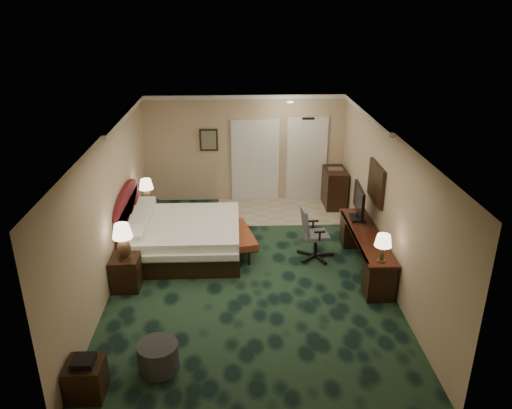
{
  "coord_description": "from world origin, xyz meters",
  "views": [
    {
      "loc": [
        -0.24,
        -8.31,
        4.85
      ],
      "look_at": [
        0.14,
        0.6,
        1.14
      ],
      "focal_mm": 35.0,
      "sensor_mm": 36.0,
      "label": 1
    }
  ],
  "objects_px": {
    "desk_chair": "(316,233)",
    "minibar": "(334,188)",
    "nightstand_far": "(148,216)",
    "lamp_far": "(147,192)",
    "lamp_near": "(123,242)",
    "bed_bench": "(240,241)",
    "tv": "(359,203)",
    "side_table": "(86,379)",
    "ottoman": "(158,357)",
    "desk": "(365,251)",
    "bed": "(185,238)",
    "nightstand_near": "(126,272)"
  },
  "relations": [
    {
      "from": "bed_bench",
      "to": "tv",
      "type": "distance_m",
      "value": 2.53
    },
    {
      "from": "desk_chair",
      "to": "minibar",
      "type": "xyz_separation_m",
      "value": [
        0.87,
        2.67,
        -0.06
      ]
    },
    {
      "from": "lamp_far",
      "to": "minibar",
      "type": "relative_size",
      "value": 0.62
    },
    {
      "from": "nightstand_near",
      "to": "bed_bench",
      "type": "xyz_separation_m",
      "value": [
        2.05,
        1.29,
        -0.08
      ]
    },
    {
      "from": "nightstand_near",
      "to": "desk",
      "type": "xyz_separation_m",
      "value": [
        4.45,
        0.51,
        0.05
      ]
    },
    {
      "from": "nightstand_near",
      "to": "tv",
      "type": "height_order",
      "value": "tv"
    },
    {
      "from": "nightstand_far",
      "to": "desk",
      "type": "xyz_separation_m",
      "value": [
        4.46,
        -2.04,
        0.07
      ]
    },
    {
      "from": "bed_bench",
      "to": "tv",
      "type": "bearing_deg",
      "value": -14.93
    },
    {
      "from": "desk",
      "to": "minibar",
      "type": "relative_size",
      "value": 2.63
    },
    {
      "from": "nightstand_near",
      "to": "lamp_near",
      "type": "relative_size",
      "value": 0.93
    },
    {
      "from": "nightstand_near",
      "to": "lamp_far",
      "type": "relative_size",
      "value": 1.04
    },
    {
      "from": "lamp_far",
      "to": "side_table",
      "type": "bearing_deg",
      "value": -90.11
    },
    {
      "from": "side_table",
      "to": "nightstand_near",
      "type": "bearing_deg",
      "value": 89.99
    },
    {
      "from": "bed_bench",
      "to": "ottoman",
      "type": "distance_m",
      "value": 3.68
    },
    {
      "from": "nightstand_far",
      "to": "ottoman",
      "type": "height_order",
      "value": "nightstand_far"
    },
    {
      "from": "lamp_far",
      "to": "lamp_near",
      "type": "bearing_deg",
      "value": -89.71
    },
    {
      "from": "nightstand_near",
      "to": "side_table",
      "type": "distance_m",
      "value": 2.66
    },
    {
      "from": "lamp_near",
      "to": "bed_bench",
      "type": "bearing_deg",
      "value": 33.59
    },
    {
      "from": "side_table",
      "to": "lamp_far",
      "type": "bearing_deg",
      "value": 89.89
    },
    {
      "from": "bed_bench",
      "to": "desk_chair",
      "type": "xyz_separation_m",
      "value": [
        1.52,
        -0.32,
        0.31
      ]
    },
    {
      "from": "tv",
      "to": "minibar",
      "type": "distance_m",
      "value": 2.51
    },
    {
      "from": "tv",
      "to": "side_table",
      "type": "bearing_deg",
      "value": -135.49
    },
    {
      "from": "lamp_near",
      "to": "bed_bench",
      "type": "height_order",
      "value": "lamp_near"
    },
    {
      "from": "lamp_near",
      "to": "side_table",
      "type": "relative_size",
      "value": 1.3
    },
    {
      "from": "desk_chair",
      "to": "desk",
      "type": "bearing_deg",
      "value": -33.86
    },
    {
      "from": "nightstand_near",
      "to": "side_table",
      "type": "height_order",
      "value": "nightstand_near"
    },
    {
      "from": "desk",
      "to": "desk_chair",
      "type": "relative_size",
      "value": 2.32
    },
    {
      "from": "nightstand_far",
      "to": "desk_chair",
      "type": "bearing_deg",
      "value": -23.72
    },
    {
      "from": "nightstand_far",
      "to": "side_table",
      "type": "bearing_deg",
      "value": -89.87
    },
    {
      "from": "lamp_far",
      "to": "bed_bench",
      "type": "xyz_separation_m",
      "value": [
        2.04,
        -1.22,
        -0.65
      ]
    },
    {
      "from": "lamp_far",
      "to": "side_table",
      "type": "distance_m",
      "value": 5.21
    },
    {
      "from": "bed",
      "to": "desk_chair",
      "type": "height_order",
      "value": "desk_chair"
    },
    {
      "from": "ottoman",
      "to": "side_table",
      "type": "height_order",
      "value": "side_table"
    },
    {
      "from": "nightstand_far",
      "to": "bed_bench",
      "type": "distance_m",
      "value": 2.41
    },
    {
      "from": "nightstand_far",
      "to": "minibar",
      "type": "relative_size",
      "value": 0.61
    },
    {
      "from": "desk_chair",
      "to": "minibar",
      "type": "relative_size",
      "value": 1.13
    },
    {
      "from": "desk",
      "to": "desk_chair",
      "type": "height_order",
      "value": "desk_chair"
    },
    {
      "from": "bed_bench",
      "to": "minibar",
      "type": "relative_size",
      "value": 1.39
    },
    {
      "from": "bed",
      "to": "ottoman",
      "type": "height_order",
      "value": "bed"
    },
    {
      "from": "lamp_near",
      "to": "desk",
      "type": "distance_m",
      "value": 4.5
    },
    {
      "from": "side_table",
      "to": "desk_chair",
      "type": "xyz_separation_m",
      "value": [
        3.57,
        3.63,
        0.28
      ]
    },
    {
      "from": "nightstand_far",
      "to": "minibar",
      "type": "xyz_separation_m",
      "value": [
        4.45,
        1.1,
        0.19
      ]
    },
    {
      "from": "side_table",
      "to": "desk_chair",
      "type": "bearing_deg",
      "value": 45.51
    },
    {
      "from": "nightstand_near",
      "to": "bed_bench",
      "type": "distance_m",
      "value": 2.42
    },
    {
      "from": "bed_bench",
      "to": "tv",
      "type": "relative_size",
      "value": 1.48
    },
    {
      "from": "nightstand_far",
      "to": "minibar",
      "type": "height_order",
      "value": "minibar"
    },
    {
      "from": "bed",
      "to": "minibar",
      "type": "distance_m",
      "value": 4.24
    },
    {
      "from": "bed",
      "to": "desk",
      "type": "bearing_deg",
      "value": -11.79
    },
    {
      "from": "nightstand_far",
      "to": "minibar",
      "type": "distance_m",
      "value": 4.58
    },
    {
      "from": "minibar",
      "to": "nightstand_far",
      "type": "bearing_deg",
      "value": -166.16
    }
  ]
}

